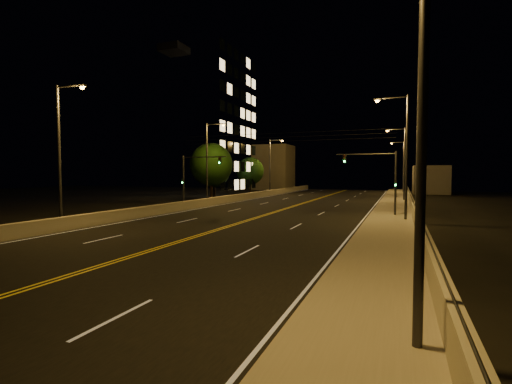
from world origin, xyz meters
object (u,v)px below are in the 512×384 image
(streetlight_2, at_px, (402,160))
(tree_2, at_px, (250,171))
(streetlight_6, at_px, (271,163))
(traffic_signal_right, at_px, (383,175))
(tree_1, at_px, (214,172))
(streetlight_3, at_px, (402,164))
(building_tower, at_px, (175,125))
(traffic_signal_left, at_px, (192,175))
(streetlight_4, at_px, (62,147))
(streetlight_0, at_px, (409,85))
(streetlight_1, at_px, (403,150))
(tree_0, at_px, (211,164))
(streetlight_5, at_px, (209,158))

(streetlight_2, distance_m, tree_2, 26.70)
(streetlight_6, relative_size, traffic_signal_right, 1.72)
(tree_1, bearing_deg, streetlight_3, 42.38)
(streetlight_6, relative_size, building_tower, 0.39)
(streetlight_2, xyz_separation_m, streetlight_6, (-21.47, 9.63, 0.00))
(streetlight_2, height_order, traffic_signal_left, streetlight_2)
(streetlight_4, relative_size, building_tower, 0.39)
(streetlight_0, distance_m, building_tower, 58.63)
(streetlight_2, xyz_separation_m, traffic_signal_left, (-20.28, -18.95, -1.96))
(streetlight_3, xyz_separation_m, tree_1, (-26.67, -24.33, -1.63))
(streetlight_0, height_order, tree_1, streetlight_0)
(streetlight_3, relative_size, traffic_signal_left, 1.72)
(traffic_signal_right, relative_size, tree_2, 0.85)
(traffic_signal_right, xyz_separation_m, building_tower, (-34.45, 20.56, 8.39))
(streetlight_3, distance_m, building_tower, 42.08)
(streetlight_2, xyz_separation_m, traffic_signal_right, (-1.59, -18.95, -1.96))
(building_tower, relative_size, tree_1, 4.01)
(streetlight_2, distance_m, traffic_signal_right, 19.12)
(traffic_signal_left, relative_size, building_tower, 0.22)
(streetlight_3, bearing_deg, traffic_signal_right, -92.20)
(streetlight_3, height_order, traffic_signal_right, streetlight_3)
(streetlight_1, xyz_separation_m, tree_2, (-25.18, 30.71, -1.41))
(streetlight_0, height_order, tree_0, streetlight_0)
(traffic_signal_left, distance_m, tree_0, 12.32)
(streetlight_1, relative_size, streetlight_2, 1.00)
(streetlight_0, distance_m, streetlight_2, 44.19)
(streetlight_6, height_order, tree_1, streetlight_6)
(streetlight_1, distance_m, streetlight_2, 21.93)
(streetlight_2, xyz_separation_m, streetlight_4, (-21.47, -33.68, 0.00))
(streetlight_0, height_order, streetlight_2, same)
(streetlight_1, bearing_deg, building_tower, 146.86)
(streetlight_0, xyz_separation_m, streetlight_2, (0.00, 44.19, 0.00))
(streetlight_5, xyz_separation_m, tree_1, (-5.20, 11.20, -1.63))
(streetlight_0, distance_m, tree_0, 44.09)
(building_tower, bearing_deg, streetlight_3, 29.92)
(streetlight_6, xyz_separation_m, traffic_signal_right, (19.88, -28.58, -1.96))
(streetlight_5, xyz_separation_m, tree_2, (-3.70, 21.96, -1.41))
(streetlight_3, xyz_separation_m, tree_0, (-24.27, -29.73, -0.59))
(streetlight_2, height_order, streetlight_3, same)
(streetlight_2, distance_m, streetlight_6, 23.53)
(streetlight_2, relative_size, streetlight_5, 1.00)
(streetlight_3, xyz_separation_m, tree_2, (-25.18, -13.57, -1.41))
(tree_1, distance_m, tree_2, 10.87)
(streetlight_5, xyz_separation_m, tree_0, (-2.80, 5.80, -0.59))
(traffic_signal_left, height_order, tree_1, tree_1)
(streetlight_1, relative_size, tree_1, 1.55)
(building_tower, bearing_deg, streetlight_4, -67.57)
(streetlight_0, height_order, streetlight_1, same)
(streetlight_0, distance_m, traffic_signal_left, 32.44)
(streetlight_1, bearing_deg, streetlight_2, 90.00)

